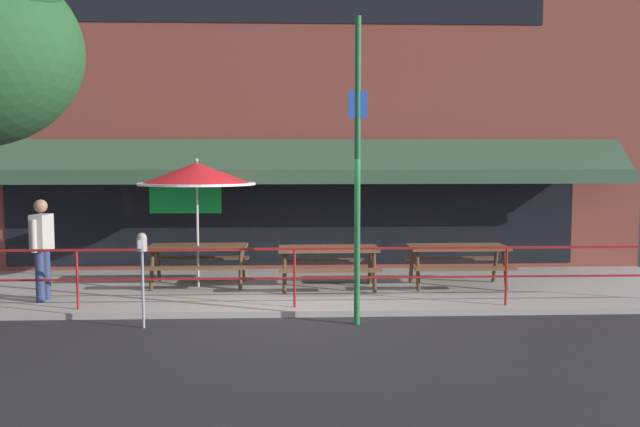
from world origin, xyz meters
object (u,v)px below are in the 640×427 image
parking_meter_near (142,251)px  picnic_table_left (198,254)px  picnic_table_centre (328,256)px  street_sign_pole (358,169)px  patio_umbrella_left (197,175)px  pedestrian_walking (42,244)px  picnic_table_right (458,254)px

parking_meter_near → picnic_table_left: bearing=79.9°
picnic_table_left → parking_meter_near: (-0.48, -2.69, 0.44)m
picnic_table_centre → street_sign_pole: size_ratio=0.39×
patio_umbrella_left → street_sign_pole: 3.72m
pedestrian_walking → street_sign_pole: 5.50m
picnic_table_left → parking_meter_near: size_ratio=1.27×
picnic_table_left → picnic_table_centre: bearing=-8.5°
picnic_table_right → street_sign_pole: size_ratio=0.39×
pedestrian_walking → street_sign_pole: bearing=-15.5°
picnic_table_right → parking_meter_near: size_ratio=1.27×
parking_meter_near → street_sign_pole: size_ratio=0.31×
pedestrian_walking → picnic_table_right: bearing=7.1°
pedestrian_walking → street_sign_pole: (5.15, -1.43, 1.29)m
picnic_table_left → picnic_table_right: size_ratio=1.00×
patio_umbrella_left → street_sign_pole: street_sign_pole is taller
picnic_table_centre → street_sign_pole: street_sign_pole is taller
picnic_table_right → street_sign_pole: street_sign_pole is taller
pedestrian_walking → parking_meter_near: 2.49m
picnic_table_left → picnic_table_centre: (2.40, -0.36, 0.00)m
picnic_table_centre → parking_meter_near: bearing=-141.0°
picnic_table_centre → pedestrian_walking: 4.92m
picnic_table_right → street_sign_pole: (-2.09, -2.33, 1.64)m
picnic_table_left → patio_umbrella_left: patio_umbrella_left is taller
picnic_table_left → pedestrian_walking: size_ratio=1.05×
patio_umbrella_left → picnic_table_left: bearing=90.0°
picnic_table_right → pedestrian_walking: (-7.24, -0.90, 0.35)m
pedestrian_walking → street_sign_pole: street_sign_pole is taller
picnic_table_left → parking_meter_near: parking_meter_near is taller
picnic_table_centre → pedestrian_walking: pedestrian_walking is taller
picnic_table_centre → patio_umbrella_left: (-2.40, 0.31, 1.47)m
picnic_table_centre → parking_meter_near: 3.73m
picnic_table_centre → picnic_table_right: size_ratio=1.00×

